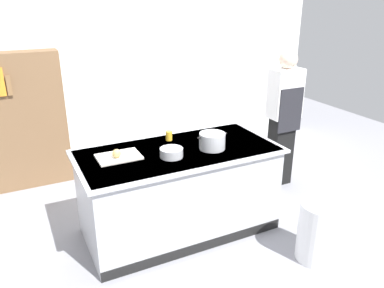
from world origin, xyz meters
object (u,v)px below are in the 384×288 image
Objects in this scene: stock_pot at (212,141)px; trash_bin at (320,232)px; juice_cup at (169,136)px; onion at (117,154)px; person_chef at (283,116)px; mixing_bowl at (171,153)px; bookshelf at (19,122)px.

stock_pot reaches higher than trash_bin.
juice_cup reaches higher than trash_bin.
onion is 0.68m from juice_cup.
stock_pot is at bearing -54.14° from juice_cup.
juice_cup is (0.63, 0.25, -0.01)m from onion.
trash_bin is at bearing -54.86° from stock_pot.
stock_pot is at bearing 124.10° from person_chef.
stock_pot is at bearing 1.59° from mixing_bowl.
mixing_bowl is at bearing 119.37° from person_chef.
bookshelf is (-1.21, 1.92, -0.09)m from mixing_bowl.
trash_bin is (1.56, -1.06, -0.67)m from onion.
stock_pot is 2.53m from bookshelf.
onion is 0.05× the size of person_chef.
mixing_bowl is at bearing -178.41° from stock_pot.
juice_cup is at bearing 125.86° from stock_pot.
person_chef is 3.27m from bookshelf.
bookshelf is at bearing 112.75° from onion.
juice_cup is at bearing 69.88° from mixing_bowl.
person_chef is (1.29, 0.50, -0.07)m from stock_pot.
person_chef is at bearing 9.02° from onion.
bookshelf is at bearing 122.28° from mixing_bowl.
mixing_bowl is 0.38× the size of trash_bin.
juice_cup is 0.17× the size of trash_bin.
onion reaches higher than trash_bin.
juice_cup is at bearing 125.37° from trash_bin.
person_chef reaches higher than bookshelf.
bookshelf reaches higher than trash_bin.
juice_cup is 1.59m from person_chef.
bookshelf is at bearing 129.18° from trash_bin.
stock_pot is 3.23× the size of juice_cup.
onion is 0.25× the size of stock_pot.
mixing_bowl is at bearing 140.38° from trash_bin.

